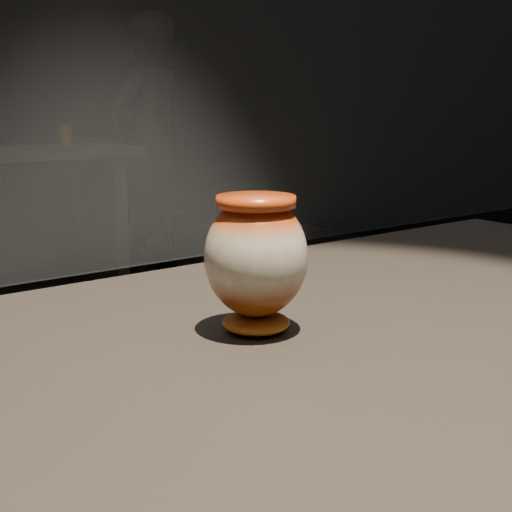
# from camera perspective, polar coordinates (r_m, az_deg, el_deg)

# --- Properties ---
(main_vase) EXTENTS (0.15, 0.15, 0.16)m
(main_vase) POSITION_cam_1_polar(r_m,az_deg,el_deg) (0.83, 0.00, -0.20)
(main_vase) COLOR #6F2D09
(main_vase) RESTS_ON display_plinth
(back_vase_right) EXTENTS (0.07, 0.07, 0.13)m
(back_vase_right) POSITION_cam_1_polar(r_m,az_deg,el_deg) (4.35, -14.97, 9.31)
(back_vase_right) COLOR brown
(back_vase_right) RESTS_ON back_shelf
(visitor) EXTENTS (0.73, 0.62, 1.71)m
(visitor) POSITION_cam_1_polar(r_m,az_deg,el_deg) (4.77, -8.61, 8.52)
(visitor) COLOR black
(visitor) RESTS_ON ground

